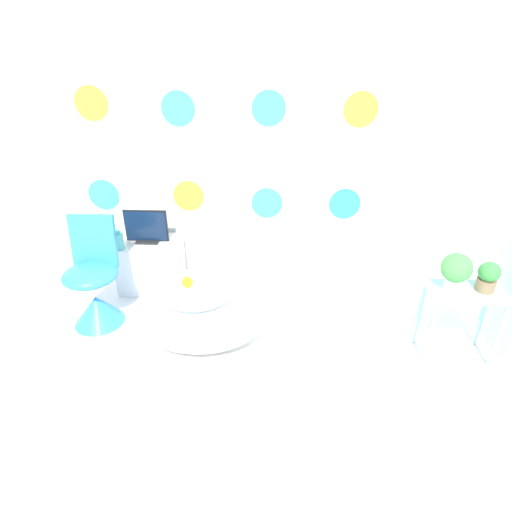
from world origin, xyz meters
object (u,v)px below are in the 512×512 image
vase (118,240)px  potted_plant_right (488,276)px  chair (95,291)px  potted_plant_left (456,270)px  bathtub (199,314)px  tv (146,228)px

vase → potted_plant_right: bearing=-13.7°
chair → potted_plant_right: bearing=-5.3°
chair → potted_plant_right: size_ratio=4.15×
chair → potted_plant_left: (2.48, -0.27, 0.40)m
potted_plant_left → vase: bearing=164.7°
bathtub → tv: tv is taller
tv → potted_plant_left: size_ratio=1.38×
potted_plant_right → potted_plant_left: bearing=-175.3°
tv → vase: 0.25m
potted_plant_right → tv: bearing=162.1°
tv → chair: bearing=-117.6°
potted_plant_left → potted_plant_right: 0.22m
bathtub → potted_plant_left: (1.65, -0.07, 0.44)m
tv → vase: size_ratio=2.13×
bathtub → potted_plant_right: bearing=-1.7°
potted_plant_left → chair: bearing=173.8°
vase → potted_plant_right: size_ratio=0.85×
chair → vase: size_ratio=4.89×
bathtub → potted_plant_left: size_ratio=3.61×
potted_plant_right → vase: bearing=166.3°
vase → tv: bearing=35.6°
bathtub → potted_plant_right: size_ratio=4.75×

